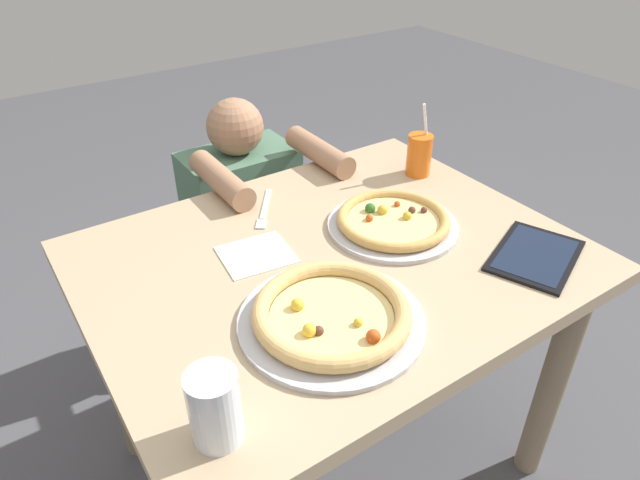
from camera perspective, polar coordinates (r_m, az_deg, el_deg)
ground_plane at (r=1.84m, az=1.01°, el=-20.89°), size 8.00×8.00×0.00m
dining_table at (r=1.38m, az=1.27°, el=-5.53°), size 1.11×0.87×0.75m
pizza_near at (r=1.11m, az=1.18°, el=-7.61°), size 0.37×0.37×0.05m
pizza_far at (r=1.41m, az=7.39°, el=1.88°), size 0.33×0.33×0.04m
drink_cup_colored at (r=1.66m, az=10.01°, el=8.51°), size 0.07×0.07×0.21m
water_cup_clear at (r=0.91m, az=-10.67°, el=-16.25°), size 0.08×0.08×0.13m
paper_napkin at (r=1.31m, az=-6.47°, el=-1.48°), size 0.18×0.16×0.00m
fork at (r=1.48m, az=-5.67°, el=3.02°), size 0.13×0.17×0.00m
tablet at (r=1.39m, az=20.96°, el=-1.47°), size 0.29×0.25×0.01m
diner_seated at (r=1.99m, az=-7.52°, el=0.40°), size 0.39×0.51×0.91m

